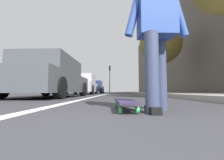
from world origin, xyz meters
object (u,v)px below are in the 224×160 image
skater_person (156,26)px  street_tree_mid (160,43)px  skateboard (125,102)px  traffic_light (110,74)px  parked_car_near (51,78)px  parked_car_mid (83,85)px  parked_car_far (95,87)px

skater_person → street_tree_mid: bearing=-16.0°
skateboard → traffic_light: size_ratio=0.20×
skater_person → parked_car_near: skater_person is taller
traffic_light → street_tree_mid: (-13.55, -4.41, 0.64)m
skater_person → parked_car_near: bearing=36.6°
parked_car_mid → traffic_light: bearing=-6.3°
street_tree_mid → traffic_light: bearing=18.0°
parked_car_near → traffic_light: 18.87m
parked_car_near → skater_person: bearing=-143.4°
parked_car_mid → parked_car_far: (6.65, 0.04, -0.02)m
skateboard → street_tree_mid: size_ratio=0.16×
skateboard → parked_car_near: size_ratio=0.19×
skateboard → parked_car_near: parked_car_near is taller
skater_person → traffic_light: bearing=4.5°
traffic_light → street_tree_mid: 14.26m
skateboard → parked_car_near: bearing=34.3°
skateboard → traffic_light: 22.79m
parked_car_far → traffic_light: 6.59m
parked_car_far → street_tree_mid: size_ratio=0.81×
parked_car_near → traffic_light: (18.69, -1.19, 2.30)m
street_tree_mid → skater_person: bearing=164.0°
parked_car_far → skateboard: bearing=-170.1°
parked_car_mid → parked_car_far: parked_car_mid is taller
skateboard → traffic_light: (22.55, 1.44, 2.92)m
skater_person → parked_car_mid: (10.06, 3.19, -0.22)m
parked_car_far → parked_car_mid: bearing=-179.7°
parked_car_near → parked_car_far: size_ratio=1.09×
skater_person → skateboard: bearing=66.6°
skater_person → street_tree_mid: 9.90m
street_tree_mid → parked_car_near: bearing=132.5°
parked_car_near → traffic_light: bearing=-3.7°
parked_car_near → street_tree_mid: (5.14, -5.60, 2.94)m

